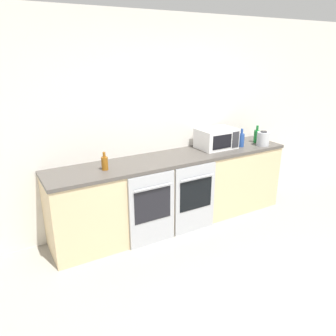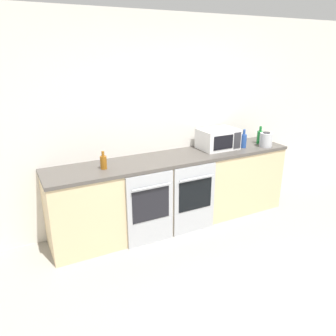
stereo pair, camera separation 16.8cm
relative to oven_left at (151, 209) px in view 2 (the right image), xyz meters
name	(u,v)px [view 2 (the right image)]	position (x,y,z in m)	size (l,w,h in m)	color
ground_plane	(283,321)	(0.49, -1.61, -0.44)	(16.00, 16.00, 0.00)	gray
wall_back	(163,121)	(0.49, 0.65, 0.86)	(10.00, 0.06, 2.60)	silver
counter_back	(175,190)	(0.49, 0.32, 0.02)	(3.19, 0.63, 0.92)	#D1B789
oven_left	(151,209)	(0.00, 0.00, 0.00)	(0.57, 0.06, 0.87)	#A8AAAF
oven_right	(195,199)	(0.59, 0.00, 0.00)	(0.57, 0.06, 0.87)	#A8AAAF
microwave	(218,139)	(1.17, 0.37, 0.61)	(0.50, 0.37, 0.27)	silver
bottle_green	(260,137)	(1.85, 0.31, 0.57)	(0.08, 0.08, 0.25)	#19722D
bottle_blue	(244,140)	(1.51, 0.25, 0.57)	(0.08, 0.08, 0.25)	#234793
bottle_amber	(103,162)	(-0.43, 0.28, 0.55)	(0.07, 0.07, 0.20)	#8C5114
kettle	(266,140)	(1.81, 0.14, 0.57)	(0.17, 0.17, 0.20)	#B7BABF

